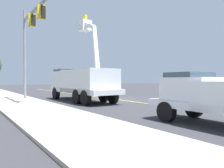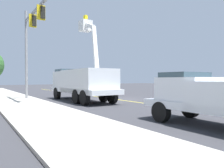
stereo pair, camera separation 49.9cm
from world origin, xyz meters
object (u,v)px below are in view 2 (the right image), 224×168
at_px(passing_minivan, 100,86).
at_px(traffic_signal_mast, 31,36).
at_px(traffic_cone_mid_front, 83,92).
at_px(utility_bucket_truck, 81,81).
at_px(service_pickup_truck, 218,97).

relative_size(passing_minivan, traffic_signal_mast, 0.63).
relative_size(passing_minivan, traffic_cone_mid_front, 5.77).
xyz_separation_m(utility_bucket_truck, service_pickup_truck, (-11.74, 0.49, -0.50)).
bearing_deg(service_pickup_truck, passing_minivan, -19.11).
xyz_separation_m(service_pickup_truck, traffic_signal_mast, (13.86, 2.93, 4.13)).
relative_size(utility_bucket_truck, service_pickup_truck, 1.46).
relative_size(service_pickup_truck, traffic_cone_mid_front, 6.73).
distance_m(utility_bucket_truck, traffic_cone_mid_front, 4.76).
height_order(service_pickup_truck, passing_minivan, service_pickup_truck).
height_order(passing_minivan, traffic_signal_mast, traffic_signal_mast).
bearing_deg(utility_bucket_truck, service_pickup_truck, 177.62).
relative_size(utility_bucket_truck, traffic_signal_mast, 1.07).
bearing_deg(passing_minivan, service_pickup_truck, 160.89).
bearing_deg(traffic_signal_mast, passing_minivan, -65.34).
relative_size(traffic_cone_mid_front, traffic_signal_mast, 0.11).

